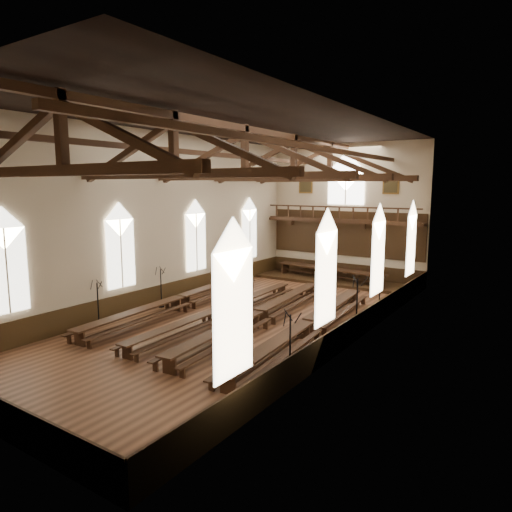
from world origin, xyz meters
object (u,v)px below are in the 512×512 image
(refectory_row_b, at_px, (222,310))
(candelabrum_right_far, at_px, (379,304))
(refectory_row_a, at_px, (180,299))
(refectory_row_c, at_px, (258,314))
(candelabrum_left_near, at_px, (98,312))
(dais, at_px, (329,280))
(refectory_row_d, at_px, (307,324))
(candelabrum_right_mid, at_px, (356,315))
(candelabrum_right_near, at_px, (290,359))
(high_table, at_px, (330,270))
(candelabrum_left_far, at_px, (227,275))
(candelabrum_left_mid, at_px, (161,295))

(refectory_row_b, bearing_deg, candelabrum_right_far, 37.38)
(refectory_row_a, bearing_deg, refectory_row_c, -0.76)
(candelabrum_left_near, bearing_deg, refectory_row_c, 34.85)
(dais, height_order, candelabrum_right_far, candelabrum_right_far)
(refectory_row_c, height_order, candelabrum_right_far, candelabrum_right_far)
(refectory_row_d, bearing_deg, refectory_row_c, 177.00)
(refectory_row_a, distance_m, candelabrum_right_mid, 10.03)
(candelabrum_left_near, relative_size, candelabrum_right_far, 1.02)
(candelabrum_right_near, bearing_deg, refectory_row_b, 145.35)
(refectory_row_d, bearing_deg, refectory_row_b, -178.96)
(high_table, distance_m, candelabrum_right_near, 17.60)
(refectory_row_c, distance_m, candelabrum_left_far, 8.90)
(refectory_row_c, xyz_separation_m, candelabrum_right_near, (4.57, -4.85, 0.22))
(refectory_row_b, relative_size, candelabrum_right_far, 5.97)
(dais, xyz_separation_m, candelabrum_right_far, (5.99, -6.84, 0.60))
(high_table, xyz_separation_m, candelabrum_right_near, (5.99, -16.55, -0.11))
(refectory_row_a, relative_size, dais, 1.29)
(high_table, height_order, candelabrum_right_mid, candelabrum_right_mid)
(refectory_row_c, distance_m, candelabrum_left_near, 7.96)
(dais, bearing_deg, candelabrum_right_far, -48.78)
(high_table, xyz_separation_m, candelabrum_left_near, (-5.11, -16.24, -0.18))
(candelabrum_left_near, xyz_separation_m, candelabrum_right_mid, (11.10, 6.13, 0.13))
(refectory_row_a, xyz_separation_m, high_table, (3.91, 11.63, 0.32))
(refectory_row_d, xyz_separation_m, candelabrum_right_far, (1.71, 5.00, 0.14))
(candelabrum_left_mid, height_order, candelabrum_right_near, candelabrum_right_near)
(high_table, distance_m, candelabrum_left_mid, 12.97)
(candelabrum_left_near, bearing_deg, refectory_row_b, 44.17)
(high_table, height_order, candelabrum_right_near, candelabrum_right_near)
(refectory_row_b, relative_size, refectory_row_c, 0.94)
(dais, distance_m, candelabrum_left_mid, 12.98)
(candelabrum_right_mid, bearing_deg, candelabrum_left_mid, -170.76)
(refectory_row_b, height_order, candelabrum_right_near, candelabrum_right_near)
(refectory_row_c, bearing_deg, candelabrum_right_far, 46.70)
(candelabrum_right_near, bearing_deg, candelabrum_left_mid, 157.38)
(refectory_row_d, xyz_separation_m, candelabrum_right_near, (1.71, -4.70, 0.22))
(candelabrum_left_near, height_order, candelabrum_left_far, candelabrum_left_far)
(refectory_row_d, distance_m, dais, 12.61)
(refectory_row_c, relative_size, candelabrum_right_mid, 5.31)
(refectory_row_c, relative_size, candelabrum_right_near, 5.74)
(refectory_row_a, height_order, candelabrum_right_near, candelabrum_right_near)
(refectory_row_c, height_order, refectory_row_d, refectory_row_c)
(candelabrum_left_mid, distance_m, candelabrum_right_near, 12.03)
(candelabrum_left_mid, xyz_separation_m, candelabrum_left_far, (0.00, 6.27, 0.14))
(high_table, relative_size, candelabrum_left_far, 3.11)
(refectory_row_c, bearing_deg, refectory_row_b, -173.46)
(dais, relative_size, candelabrum_right_mid, 4.12)
(refectory_row_c, distance_m, candelabrum_right_near, 6.67)
(candelabrum_left_far, xyz_separation_m, candelabrum_right_far, (11.10, -1.19, -0.16))
(refectory_row_a, bearing_deg, dais, 71.40)
(refectory_row_c, xyz_separation_m, candelabrum_left_far, (-6.53, 6.04, 0.29))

